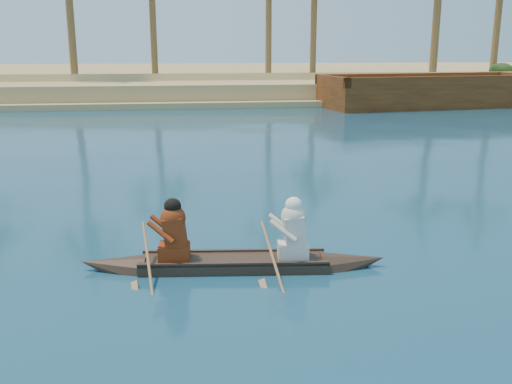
{
  "coord_description": "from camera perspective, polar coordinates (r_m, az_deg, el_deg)",
  "views": [
    {
      "loc": [
        -8.85,
        -10.96,
        3.42
      ],
      "look_at": [
        -7.42,
        -0.9,
        0.85
      ],
      "focal_mm": 40.0,
      "sensor_mm": 36.0,
      "label": 1
    }
  ],
  "objects": [
    {
      "name": "sandy_embankment",
      "position": [
        58.59,
        0.65,
        11.37
      ],
      "size": [
        150.0,
        51.0,
        1.5
      ],
      "color": "tan",
      "rests_on": "ground"
    },
    {
      "name": "shrub_cluster",
      "position": [
        43.43,
        3.78,
        11.24
      ],
      "size": [
        100.0,
        6.0,
        2.4
      ],
      "primitive_type": null,
      "color": "#193513",
      "rests_on": "ground"
    },
    {
      "name": "canoe",
      "position": [
        9.11,
        -2.23,
        -6.12
      ],
      "size": [
        4.9,
        1.14,
        1.34
      ],
      "rotation": [
        0.0,
        0.0,
        -0.1
      ],
      "color": "#31241A",
      "rests_on": "ground"
    },
    {
      "name": "barge_mid",
      "position": [
        36.45,
        17.08,
        9.43
      ],
      "size": [
        13.75,
        6.2,
        2.21
      ],
      "rotation": [
        0.0,
        0.0,
        0.14
      ],
      "color": "brown",
      "rests_on": "ground"
    }
  ]
}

